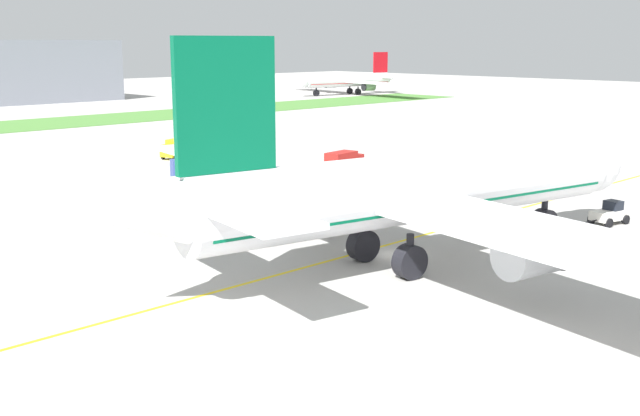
% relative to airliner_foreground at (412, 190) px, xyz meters
% --- Properties ---
extents(ground_plane, '(600.00, 600.00, 0.00)m').
position_rel_airliner_foreground_xyz_m(ground_plane, '(1.22, 2.58, -6.00)').
color(ground_plane, '#ADAAA5').
rests_on(ground_plane, ground).
extents(apron_taxi_line, '(280.00, 0.36, 0.01)m').
position_rel_airliner_foreground_xyz_m(apron_taxi_line, '(1.22, 5.21, -5.99)').
color(apron_taxi_line, yellow).
rests_on(apron_taxi_line, ground).
extents(airliner_foreground, '(48.82, 77.04, 17.67)m').
position_rel_airliner_foreground_xyz_m(airliner_foreground, '(0.00, 0.00, 0.00)').
color(airliner_foreground, white).
rests_on(airliner_foreground, ground).
extents(pushback_tug, '(5.61, 2.91, 2.24)m').
position_rel_airliner_foreground_xyz_m(pushback_tug, '(24.83, -4.62, -4.98)').
color(pushback_tug, white).
rests_on(pushback_tug, ground).
extents(ground_crew_wingwalker_port, '(0.28, 0.60, 1.72)m').
position_rel_airliner_foreground_xyz_m(ground_crew_wingwalker_port, '(13.35, -8.05, -4.95)').
color(ground_crew_wingwalker_port, black).
rests_on(ground_crew_wingwalker_port, ground).
extents(service_truck_baggage_loader, '(6.48, 3.26, 2.74)m').
position_rel_airliner_foreground_xyz_m(service_truck_baggage_loader, '(29.07, 35.16, -4.50)').
color(service_truck_baggage_loader, '#B21E19').
rests_on(service_truck_baggage_loader, ground).
extents(service_truck_fuel_bowser, '(6.46, 4.58, 2.74)m').
position_rel_airliner_foreground_xyz_m(service_truck_fuel_bowser, '(10.44, 43.65, -4.47)').
color(service_truck_fuel_bowser, '#33478C').
rests_on(service_truck_fuel_bowser, ground).
extents(service_truck_catering_van, '(6.39, 4.25, 2.88)m').
position_rel_airliner_foreground_xyz_m(service_truck_catering_van, '(20.18, 61.73, -4.43)').
color(service_truck_catering_van, yellow).
rests_on(service_truck_catering_van, ground).
extents(parked_airliner_far_centre, '(41.30, 65.70, 14.04)m').
position_rel_airliner_foreground_xyz_m(parked_airliner_far_centre, '(145.47, 144.49, -1.23)').
color(parked_airliner_far_centre, white).
rests_on(parked_airliner_far_centre, ground).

